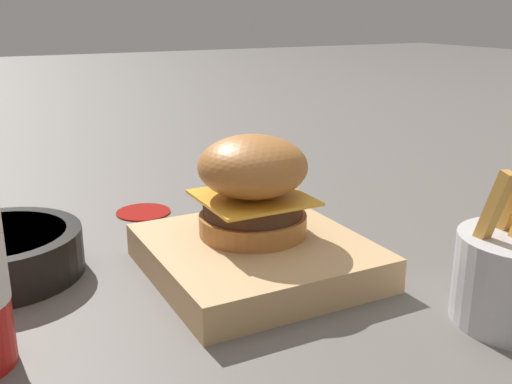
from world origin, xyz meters
name	(u,v)px	position (x,y,z in m)	size (l,w,h in m)	color
ground_plane	(223,257)	(0.00, 0.00, 0.00)	(6.00, 6.00, 0.00)	#5B5651
serving_board	(256,256)	(-0.05, -0.01, 0.02)	(0.21, 0.20, 0.03)	tan
burger	(253,185)	(-0.03, -0.02, 0.08)	(0.11, 0.11, 0.10)	#AD6B33
spoon	(282,192)	(0.15, -0.16, 0.01)	(0.14, 0.06, 0.01)	silver
ketchup_puddle	(143,211)	(0.18, 0.03, 0.00)	(0.07, 0.07, 0.00)	#9E140F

